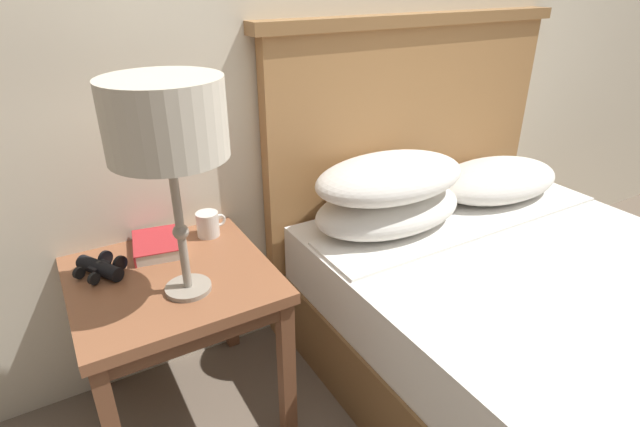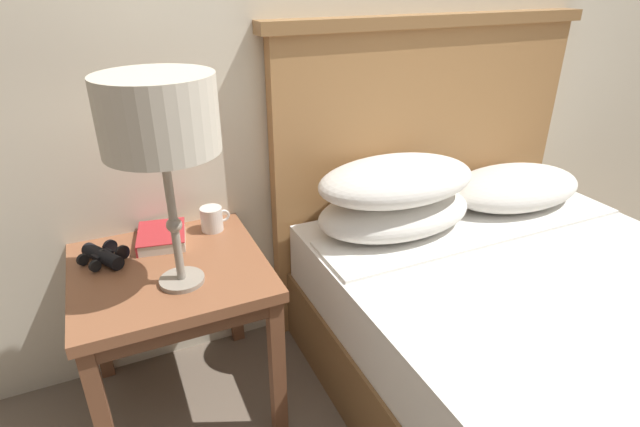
% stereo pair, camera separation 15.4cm
% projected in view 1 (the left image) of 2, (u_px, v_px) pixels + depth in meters
% --- Properties ---
extents(nightstand, '(0.58, 0.58, 0.56)m').
position_uv_depth(nightstand, '(173.00, 294.00, 1.54)').
color(nightstand, brown).
rests_on(nightstand, ground_plane).
extents(bed, '(1.40, 1.84, 1.24)m').
position_uv_depth(bed, '(549.00, 325.00, 1.68)').
color(bed, brown).
rests_on(bed, ground_plane).
extents(table_lamp, '(0.30, 0.30, 0.60)m').
position_uv_depth(table_lamp, '(166.00, 123.00, 1.21)').
color(table_lamp, gray).
rests_on(table_lamp, nightstand).
extents(book_on_nightstand, '(0.18, 0.21, 0.04)m').
position_uv_depth(book_on_nightstand, '(157.00, 245.00, 1.62)').
color(book_on_nightstand, silver).
rests_on(book_on_nightstand, nightstand).
extents(binoculars_pair, '(0.16, 0.16, 0.05)m').
position_uv_depth(binoculars_pair, '(100.00, 268.00, 1.49)').
color(binoculars_pair, black).
rests_on(binoculars_pair, nightstand).
extents(coffee_mug, '(0.10, 0.08, 0.08)m').
position_uv_depth(coffee_mug, '(208.00, 224.00, 1.70)').
color(coffee_mug, silver).
rests_on(coffee_mug, nightstand).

